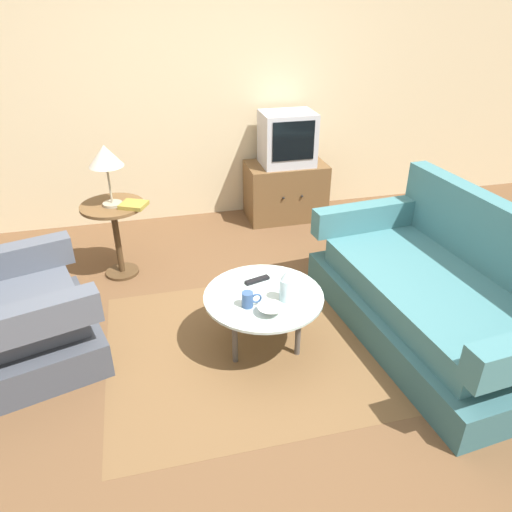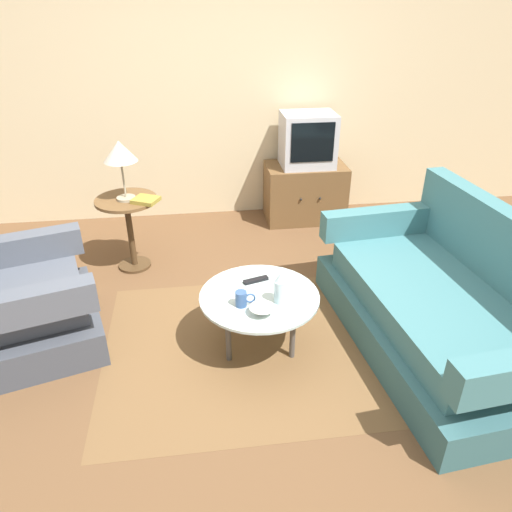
{
  "view_description": "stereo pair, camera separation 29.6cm",
  "coord_description": "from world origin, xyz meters",
  "px_view_note": "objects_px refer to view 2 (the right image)",
  "views": [
    {
      "loc": [
        -0.58,
        -2.44,
        2.11
      ],
      "look_at": [
        0.08,
        0.26,
        0.55
      ],
      "focal_mm": 33.89,
      "sensor_mm": 36.0,
      "label": 1
    },
    {
      "loc": [
        -0.29,
        -2.49,
        2.11
      ],
      "look_at": [
        0.08,
        0.26,
        0.55
      ],
      "focal_mm": 33.89,
      "sensor_mm": 36.0,
      "label": 2
    }
  ],
  "objects_px": {
    "armchair": "(20,306)",
    "vase": "(281,288)",
    "couch": "(445,308)",
    "table_lamp": "(120,153)",
    "coffee_table": "(259,300)",
    "tv_remote_dark": "(256,280)",
    "mug": "(242,299)",
    "television": "(308,140)",
    "book": "(146,200)",
    "side_table": "(128,219)",
    "bowl": "(262,311)",
    "tv_stand": "(305,192)"
  },
  "relations": [
    {
      "from": "mug",
      "to": "armchair",
      "type": "bearing_deg",
      "value": 166.38
    },
    {
      "from": "couch",
      "to": "mug",
      "type": "bearing_deg",
      "value": 83.14
    },
    {
      "from": "coffee_table",
      "to": "bowl",
      "type": "distance_m",
      "value": 0.21
    },
    {
      "from": "armchair",
      "to": "mug",
      "type": "bearing_deg",
      "value": 60.05
    },
    {
      "from": "vase",
      "to": "tv_remote_dark",
      "type": "xyz_separation_m",
      "value": [
        -0.12,
        0.25,
        -0.09
      ]
    },
    {
      "from": "armchair",
      "to": "table_lamp",
      "type": "distance_m",
      "value": 1.32
    },
    {
      "from": "vase",
      "to": "bowl",
      "type": "height_order",
      "value": "vase"
    },
    {
      "from": "couch",
      "to": "table_lamp",
      "type": "distance_m",
      "value": 2.57
    },
    {
      "from": "table_lamp",
      "to": "bowl",
      "type": "relative_size",
      "value": 3.04
    },
    {
      "from": "television",
      "to": "tv_remote_dark",
      "type": "relative_size",
      "value": 2.9
    },
    {
      "from": "couch",
      "to": "tv_stand",
      "type": "xyz_separation_m",
      "value": [
        -0.46,
        2.08,
        -0.0
      ]
    },
    {
      "from": "tv_stand",
      "to": "side_table",
      "type": "bearing_deg",
      "value": -154.93
    },
    {
      "from": "tv_remote_dark",
      "to": "vase",
      "type": "bearing_deg",
      "value": 99.35
    },
    {
      "from": "tv_stand",
      "to": "television",
      "type": "distance_m",
      "value": 0.54
    },
    {
      "from": "armchair",
      "to": "side_table",
      "type": "relative_size",
      "value": 1.78
    },
    {
      "from": "table_lamp",
      "to": "mug",
      "type": "relative_size",
      "value": 3.87
    },
    {
      "from": "bowl",
      "to": "vase",
      "type": "bearing_deg",
      "value": 41.93
    },
    {
      "from": "armchair",
      "to": "vase",
      "type": "relative_size",
      "value": 5.3
    },
    {
      "from": "television",
      "to": "book",
      "type": "relative_size",
      "value": 2.08
    },
    {
      "from": "vase",
      "to": "bowl",
      "type": "bearing_deg",
      "value": -138.07
    },
    {
      "from": "side_table",
      "to": "bowl",
      "type": "distance_m",
      "value": 1.65
    },
    {
      "from": "tv_stand",
      "to": "tv_remote_dark",
      "type": "relative_size",
      "value": 4.5
    },
    {
      "from": "armchair",
      "to": "coffee_table",
      "type": "relative_size",
      "value": 1.46
    },
    {
      "from": "armchair",
      "to": "book",
      "type": "bearing_deg",
      "value": 120.97
    },
    {
      "from": "couch",
      "to": "television",
      "type": "distance_m",
      "value": 2.2
    },
    {
      "from": "table_lamp",
      "to": "bowl",
      "type": "bearing_deg",
      "value": -56.87
    },
    {
      "from": "book",
      "to": "table_lamp",
      "type": "bearing_deg",
      "value": -178.45
    },
    {
      "from": "armchair",
      "to": "tv_stand",
      "type": "distance_m",
      "value": 2.84
    },
    {
      "from": "bowl",
      "to": "couch",
      "type": "bearing_deg",
      "value": 3.5
    },
    {
      "from": "couch",
      "to": "bowl",
      "type": "relative_size",
      "value": 12.33
    },
    {
      "from": "table_lamp",
      "to": "book",
      "type": "relative_size",
      "value": 1.95
    },
    {
      "from": "television",
      "to": "table_lamp",
      "type": "xyz_separation_m",
      "value": [
        -1.64,
        -0.78,
        0.18
      ]
    },
    {
      "from": "armchair",
      "to": "tv_remote_dark",
      "type": "height_order",
      "value": "armchair"
    },
    {
      "from": "tv_stand",
      "to": "armchair",
      "type": "bearing_deg",
      "value": -142.99
    },
    {
      "from": "armchair",
      "to": "side_table",
      "type": "height_order",
      "value": "armchair"
    },
    {
      "from": "television",
      "to": "bowl",
      "type": "height_order",
      "value": "television"
    },
    {
      "from": "armchair",
      "to": "book",
      "type": "relative_size",
      "value": 4.57
    },
    {
      "from": "mug",
      "to": "book",
      "type": "bearing_deg",
      "value": 117.69
    },
    {
      "from": "couch",
      "to": "table_lamp",
      "type": "height_order",
      "value": "table_lamp"
    },
    {
      "from": "coffee_table",
      "to": "television",
      "type": "relative_size",
      "value": 1.51
    },
    {
      "from": "tv_stand",
      "to": "vase",
      "type": "bearing_deg",
      "value": -106.86
    },
    {
      "from": "armchair",
      "to": "vase",
      "type": "xyz_separation_m",
      "value": [
        1.65,
        -0.33,
        0.21
      ]
    },
    {
      "from": "side_table",
      "to": "television",
      "type": "relative_size",
      "value": 1.24
    },
    {
      "from": "tv_stand",
      "to": "mug",
      "type": "bearing_deg",
      "value": -112.66
    },
    {
      "from": "armchair",
      "to": "television",
      "type": "relative_size",
      "value": 2.2
    },
    {
      "from": "tv_remote_dark",
      "to": "coffee_table",
      "type": "bearing_deg",
      "value": 73.65
    },
    {
      "from": "television",
      "to": "table_lamp",
      "type": "height_order",
      "value": "table_lamp"
    },
    {
      "from": "bowl",
      "to": "tv_remote_dark",
      "type": "xyz_separation_m",
      "value": [
        0.01,
        0.37,
        -0.02
      ]
    },
    {
      "from": "table_lamp",
      "to": "bowl",
      "type": "xyz_separation_m",
      "value": [
        0.9,
        -1.37,
        -0.57
      ]
    },
    {
      "from": "bowl",
      "to": "book",
      "type": "distance_m",
      "value": 1.51
    }
  ]
}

